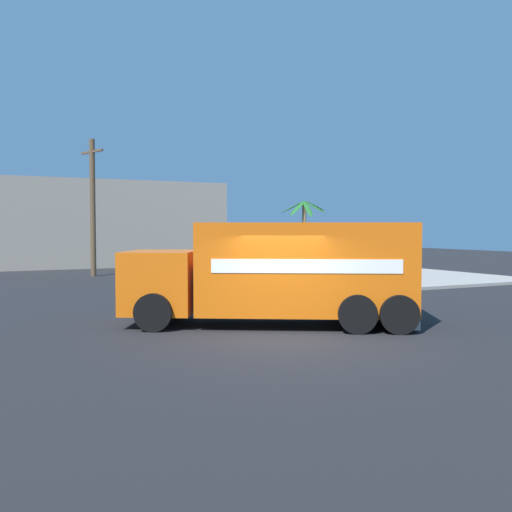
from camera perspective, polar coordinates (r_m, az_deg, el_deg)
ground_plane at (r=14.31m, az=2.83°, el=-8.09°), size 100.00×100.00×0.00m
sidewalk_corner_far at (r=32.32m, az=11.63°, el=-1.98°), size 12.10×12.10×0.14m
delivery_truck at (r=16.12m, az=2.28°, el=-1.56°), size 8.06×6.14×2.83m
vending_machine_red at (r=35.11m, az=12.20°, el=0.02°), size 1.14×1.17×1.85m
vending_machine_blue at (r=30.63m, az=7.80°, el=-0.33°), size 1.12×1.05×1.85m
palm_tree_far at (r=36.07m, az=4.73°, el=3.47°), size 2.88×2.72×4.27m
utility_pole at (r=33.92m, az=-15.67°, el=4.78°), size 0.82×2.12×7.65m
building_backdrop at (r=43.24m, az=-15.50°, el=3.03°), size 18.02×6.00×6.00m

